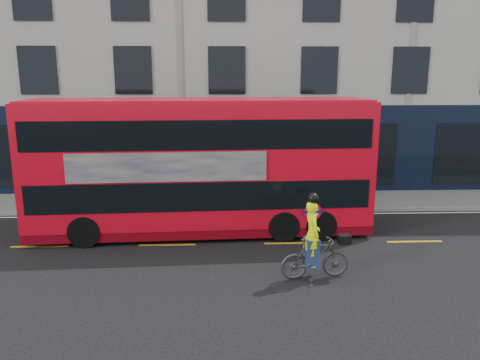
{
  "coord_description": "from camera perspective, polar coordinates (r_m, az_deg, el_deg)",
  "views": [
    {
      "loc": [
        1.79,
        -12.65,
        5.24
      ],
      "look_at": [
        2.37,
        2.79,
        1.81
      ],
      "focal_mm": 35.0,
      "sensor_mm": 36.0,
      "label": 1
    }
  ],
  "objects": [
    {
      "name": "kerb",
      "position": [
        18.48,
        -7.64,
        -3.87
      ],
      "size": [
        60.0,
        0.12,
        0.13
      ],
      "primitive_type": "cube",
      "color": "gray",
      "rests_on": "ground"
    },
    {
      "name": "ground",
      "position": [
        13.81,
        -9.59,
        -9.98
      ],
      "size": [
        120.0,
        120.0,
        0.0
      ],
      "primitive_type": "plane",
      "color": "black",
      "rests_on": "ground"
    },
    {
      "name": "cyclist",
      "position": [
        12.56,
        9.07,
        -8.47
      ],
      "size": [
        1.93,
        0.77,
        2.34
      ],
      "rotation": [
        0.0,
        0.0,
        0.13
      ],
      "color": "#3F4143",
      "rests_on": "ground"
    },
    {
      "name": "lane_dashes",
      "position": [
        15.19,
        -8.87,
        -7.81
      ],
      "size": [
        58.0,
        0.12,
        0.01
      ],
      "primitive_type": null,
      "color": "orange",
      "rests_on": "ground"
    },
    {
      "name": "road_edge_line",
      "position": [
        18.21,
        -7.73,
        -4.32
      ],
      "size": [
        58.0,
        0.1,
        0.01
      ],
      "primitive_type": "cube",
      "color": "silver",
      "rests_on": "ground"
    },
    {
      "name": "bus",
      "position": [
        15.68,
        -4.67,
        1.74
      ],
      "size": [
        11.35,
        3.09,
        4.53
      ],
      "rotation": [
        0.0,
        0.0,
        0.05
      ],
      "color": "red",
      "rests_on": "ground"
    },
    {
      "name": "building_terrace",
      "position": [
        25.75,
        -6.43,
        17.46
      ],
      "size": [
        50.0,
        10.07,
        15.0
      ],
      "color": "#A7A59D",
      "rests_on": "ground"
    },
    {
      "name": "pavement",
      "position": [
        19.92,
        -7.24,
        -2.67
      ],
      "size": [
        60.0,
        3.0,
        0.12
      ],
      "primitive_type": "cube",
      "color": "gray",
      "rests_on": "ground"
    }
  ]
}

